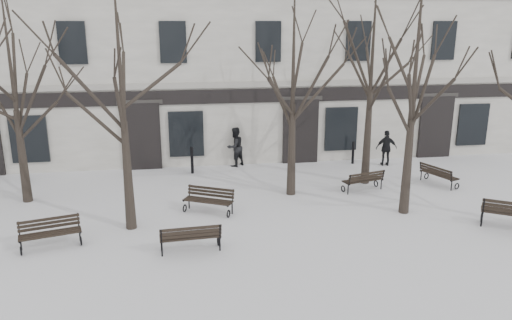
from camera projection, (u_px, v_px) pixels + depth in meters
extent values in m
plane|color=silver|center=(247.00, 239.00, 14.79)|extent=(100.00, 100.00, 0.00)
cube|color=silver|center=(213.00, 36.00, 25.69)|extent=(40.00, 10.00, 11.00)
cube|color=#9B978E|center=(222.00, 85.00, 21.41)|extent=(40.00, 0.12, 0.25)
cube|color=black|center=(222.00, 96.00, 21.53)|extent=(40.00, 0.10, 0.60)
cube|color=black|center=(29.00, 139.00, 20.78)|extent=(1.50, 0.14, 2.00)
cube|color=black|center=(142.00, 137.00, 21.45)|extent=(1.60, 0.22, 2.90)
cube|color=#2D2B28|center=(140.00, 102.00, 21.01)|extent=(1.90, 0.08, 0.18)
cube|color=black|center=(186.00, 134.00, 21.72)|extent=(1.50, 0.14, 2.00)
cube|color=black|center=(300.00, 131.00, 22.47)|extent=(1.60, 0.22, 2.90)
cube|color=#2D2B28|center=(301.00, 98.00, 22.03)|extent=(1.90, 0.08, 0.18)
cube|color=black|center=(341.00, 129.00, 22.74)|extent=(1.50, 0.14, 2.00)
cube|color=black|center=(435.00, 127.00, 23.41)|extent=(1.60, 0.22, 2.90)
cube|color=#2D2B28|center=(439.00, 95.00, 22.97)|extent=(1.90, 0.08, 0.18)
cube|color=black|center=(473.00, 125.00, 23.69)|extent=(1.50, 0.14, 2.00)
cube|color=black|center=(72.00, 43.00, 20.03)|extent=(1.10, 0.14, 1.70)
cube|color=black|center=(173.00, 42.00, 20.61)|extent=(1.10, 0.14, 1.70)
cube|color=black|center=(268.00, 42.00, 21.20)|extent=(1.10, 0.14, 1.70)
cube|color=black|center=(358.00, 41.00, 21.78)|extent=(1.10, 0.14, 1.70)
cube|color=black|center=(444.00, 41.00, 22.36)|extent=(1.10, 0.14, 1.70)
cone|color=black|center=(128.00, 176.00, 15.15)|extent=(0.34, 0.34, 3.39)
cone|color=black|center=(408.00, 160.00, 16.38)|extent=(0.34, 0.34, 3.71)
cone|color=black|center=(22.00, 157.00, 17.48)|extent=(0.34, 0.34, 3.30)
cone|color=black|center=(292.00, 150.00, 18.20)|extent=(0.34, 0.34, 3.42)
cone|color=black|center=(367.00, 138.00, 19.46)|extent=(0.34, 0.34, 3.67)
torus|color=black|center=(21.00, 251.00, 13.76)|extent=(0.12, 0.27, 0.27)
cylinder|color=black|center=(21.00, 243.00, 14.03)|extent=(0.05, 0.05, 0.42)
cube|color=black|center=(20.00, 239.00, 13.83)|extent=(0.18, 0.50, 0.05)
torus|color=black|center=(81.00, 241.00, 14.38)|extent=(0.12, 0.27, 0.27)
cylinder|color=black|center=(80.00, 234.00, 14.65)|extent=(0.05, 0.05, 0.42)
cube|color=black|center=(80.00, 230.00, 14.44)|extent=(0.18, 0.50, 0.05)
cube|color=black|center=(51.00, 236.00, 13.95)|extent=(1.63, 0.52, 0.03)
cube|color=black|center=(50.00, 235.00, 14.07)|extent=(1.63, 0.52, 0.03)
cube|color=black|center=(50.00, 233.00, 14.18)|extent=(1.63, 0.52, 0.03)
cube|color=black|center=(50.00, 231.00, 14.29)|extent=(1.63, 0.52, 0.03)
cube|color=black|center=(49.00, 227.00, 14.29)|extent=(1.62, 0.47, 0.08)
cube|color=black|center=(49.00, 223.00, 14.28)|extent=(1.62, 0.47, 0.08)
cube|color=black|center=(49.00, 219.00, 14.27)|extent=(1.62, 0.47, 0.08)
cylinder|color=black|center=(19.00, 230.00, 13.99)|extent=(0.07, 0.14, 0.46)
cylinder|color=black|center=(78.00, 221.00, 14.61)|extent=(0.07, 0.14, 0.46)
torus|color=black|center=(218.00, 241.00, 14.35)|extent=(0.07, 0.28, 0.27)
cylinder|color=black|center=(220.00, 244.00, 14.00)|extent=(0.05, 0.05, 0.42)
cube|color=black|center=(219.00, 234.00, 14.11)|extent=(0.08, 0.52, 0.05)
torus|color=black|center=(162.00, 247.00, 14.01)|extent=(0.07, 0.28, 0.27)
cylinder|color=black|center=(162.00, 249.00, 13.67)|extent=(0.05, 0.05, 0.42)
cube|color=black|center=(161.00, 240.00, 13.77)|extent=(0.08, 0.52, 0.05)
cube|color=black|center=(190.00, 233.00, 14.13)|extent=(1.70, 0.20, 0.03)
cube|color=black|center=(190.00, 235.00, 14.01)|extent=(1.70, 0.20, 0.03)
cube|color=black|center=(191.00, 237.00, 13.88)|extent=(1.70, 0.20, 0.03)
cube|color=black|center=(191.00, 239.00, 13.76)|extent=(1.70, 0.20, 0.03)
cube|color=black|center=(191.00, 236.00, 13.69)|extent=(1.70, 0.15, 0.08)
cube|color=black|center=(191.00, 232.00, 13.64)|extent=(1.70, 0.15, 0.08)
cube|color=black|center=(191.00, 228.00, 13.59)|extent=(1.70, 0.15, 0.08)
cylinder|color=black|center=(220.00, 232.00, 13.83)|extent=(0.05, 0.14, 0.47)
cylinder|color=black|center=(161.00, 237.00, 13.49)|extent=(0.05, 0.14, 0.47)
torus|color=black|center=(481.00, 217.00, 16.03)|extent=(0.22, 0.30, 0.32)
cylinder|color=black|center=(482.00, 219.00, 15.66)|extent=(0.06, 0.06, 0.50)
cube|color=black|center=(483.00, 210.00, 15.76)|extent=(0.37, 0.54, 0.06)
cylinder|color=black|center=(484.00, 206.00, 15.45)|extent=(0.12, 0.16, 0.55)
torus|color=black|center=(185.00, 208.00, 16.89)|extent=(0.17, 0.26, 0.27)
cylinder|color=black|center=(189.00, 203.00, 17.17)|extent=(0.05, 0.05, 0.42)
cube|color=black|center=(187.00, 199.00, 16.96)|extent=(0.28, 0.48, 0.05)
torus|color=black|center=(228.00, 214.00, 16.40)|extent=(0.17, 0.26, 0.27)
cylinder|color=black|center=(232.00, 208.00, 16.68)|extent=(0.05, 0.05, 0.42)
cube|color=black|center=(230.00, 204.00, 16.47)|extent=(0.28, 0.48, 0.05)
cube|color=black|center=(206.00, 203.00, 16.52)|extent=(1.54, 0.85, 0.03)
cube|color=black|center=(207.00, 201.00, 16.64)|extent=(1.54, 0.85, 0.03)
cube|color=black|center=(209.00, 200.00, 16.76)|extent=(1.54, 0.85, 0.03)
cube|color=black|center=(210.00, 199.00, 16.88)|extent=(1.54, 0.85, 0.03)
cube|color=black|center=(211.00, 195.00, 16.89)|extent=(1.51, 0.80, 0.08)
cube|color=black|center=(211.00, 192.00, 16.87)|extent=(1.51, 0.80, 0.08)
cube|color=black|center=(211.00, 188.00, 16.86)|extent=(1.51, 0.80, 0.08)
cylinder|color=black|center=(190.00, 191.00, 17.13)|extent=(0.09, 0.14, 0.47)
cylinder|color=black|center=(233.00, 196.00, 16.65)|extent=(0.09, 0.14, 0.47)
torus|color=black|center=(376.00, 184.00, 19.46)|extent=(0.11, 0.26, 0.26)
cylinder|color=black|center=(381.00, 184.00, 19.16)|extent=(0.04, 0.04, 0.40)
cube|color=black|center=(379.00, 178.00, 19.24)|extent=(0.17, 0.49, 0.04)
torus|color=black|center=(343.00, 189.00, 18.86)|extent=(0.11, 0.26, 0.26)
cylinder|color=black|center=(348.00, 189.00, 18.56)|extent=(0.04, 0.04, 0.40)
cube|color=black|center=(346.00, 183.00, 18.64)|extent=(0.17, 0.49, 0.04)
cube|color=black|center=(360.00, 179.00, 19.11)|extent=(1.57, 0.51, 0.03)
cube|color=black|center=(362.00, 179.00, 19.00)|extent=(1.57, 0.51, 0.03)
cube|color=black|center=(364.00, 180.00, 18.89)|extent=(1.57, 0.51, 0.03)
cube|color=black|center=(366.00, 181.00, 18.78)|extent=(1.57, 0.51, 0.03)
cube|color=black|center=(366.00, 179.00, 18.72)|extent=(1.56, 0.46, 0.08)
cube|color=black|center=(367.00, 176.00, 18.67)|extent=(1.56, 0.46, 0.08)
cube|color=black|center=(367.00, 173.00, 18.63)|extent=(1.56, 0.46, 0.08)
cylinder|color=black|center=(383.00, 175.00, 18.99)|extent=(0.07, 0.13, 0.44)
cylinder|color=black|center=(350.00, 180.00, 18.39)|extent=(0.07, 0.13, 0.44)
torus|color=black|center=(457.00, 186.00, 19.16)|extent=(0.25, 0.13, 0.26)
cylinder|color=black|center=(451.00, 186.00, 18.99)|extent=(0.04, 0.04, 0.40)
cube|color=black|center=(455.00, 180.00, 19.01)|extent=(0.47, 0.21, 0.04)
torus|color=black|center=(426.00, 176.00, 20.41)|extent=(0.25, 0.13, 0.26)
cylinder|color=black|center=(421.00, 175.00, 20.24)|extent=(0.04, 0.04, 0.40)
cube|color=black|center=(424.00, 170.00, 20.26)|extent=(0.47, 0.21, 0.04)
cube|color=black|center=(443.00, 174.00, 19.72)|extent=(0.64, 1.51, 0.03)
cube|color=black|center=(440.00, 174.00, 19.67)|extent=(0.64, 1.51, 0.03)
cube|color=black|center=(438.00, 175.00, 19.61)|extent=(0.64, 1.51, 0.03)
cube|color=black|center=(436.00, 175.00, 19.55)|extent=(0.64, 1.51, 0.03)
cube|color=black|center=(436.00, 173.00, 19.50)|extent=(0.60, 1.49, 0.08)
cube|color=black|center=(436.00, 170.00, 19.46)|extent=(0.60, 1.49, 0.08)
cube|color=black|center=(436.00, 167.00, 19.43)|extent=(0.60, 1.49, 0.08)
cylinder|color=black|center=(451.00, 177.00, 18.85)|extent=(0.13, 0.08, 0.44)
cylinder|color=black|center=(421.00, 167.00, 20.11)|extent=(0.13, 0.08, 0.44)
cylinder|color=black|center=(192.00, 161.00, 21.06)|extent=(0.13, 0.13, 1.07)
sphere|color=black|center=(192.00, 148.00, 20.91)|extent=(0.15, 0.15, 0.15)
cylinder|color=black|center=(353.00, 153.00, 22.51)|extent=(0.11, 0.11, 0.95)
sphere|color=black|center=(354.00, 143.00, 22.38)|extent=(0.13, 0.13, 0.13)
imported|color=black|center=(235.00, 166.00, 22.28)|extent=(1.08, 1.04, 1.75)
imported|color=black|center=(385.00, 165.00, 22.38)|extent=(0.98, 0.51, 1.59)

